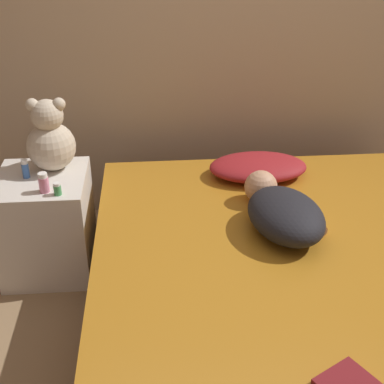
{
  "coord_description": "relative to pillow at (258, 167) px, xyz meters",
  "views": [
    {
      "loc": [
        -0.58,
        -1.89,
        1.84
      ],
      "look_at": [
        -0.41,
        0.25,
        0.65
      ],
      "focal_mm": 50.0,
      "sensor_mm": 36.0,
      "label": 1
    }
  ],
  "objects": [
    {
      "name": "nightstand",
      "position": [
        -1.17,
        -0.1,
        -0.25
      ],
      "size": [
        0.47,
        0.5,
        0.56
      ],
      "color": "silver",
      "rests_on": "ground_plane"
    },
    {
      "name": "bottle_pink",
      "position": [
        -1.12,
        -0.25,
        0.08
      ],
      "size": [
        0.05,
        0.05,
        0.1
      ],
      "color": "pink",
      "rests_on": "nightstand"
    },
    {
      "name": "teddy_bear",
      "position": [
        -1.11,
        0.01,
        0.2
      ],
      "size": [
        0.26,
        0.26,
        0.39
      ],
      "color": "beige",
      "rests_on": "nightstand"
    },
    {
      "name": "bottle_blue",
      "position": [
        -1.24,
        -0.09,
        0.08
      ],
      "size": [
        0.04,
        0.04,
        0.1
      ],
      "color": "#3866B2",
      "rests_on": "nightstand"
    },
    {
      "name": "person_lying",
      "position": [
        0.01,
        -0.54,
        0.04
      ],
      "size": [
        0.41,
        0.64,
        0.19
      ],
      "rotation": [
        0.0,
        0.0,
        0.19
      ],
      "color": "black",
      "rests_on": "bed"
    },
    {
      "name": "bed",
      "position": [
        0.01,
        -0.73,
        -0.29
      ],
      "size": [
        1.76,
        1.97,
        0.47
      ],
      "color": "brown",
      "rests_on": "ground_plane"
    },
    {
      "name": "bottle_green",
      "position": [
        -1.05,
        -0.29,
        0.06
      ],
      "size": [
        0.04,
        0.04,
        0.06
      ],
      "color": "#3D8E4C",
      "rests_on": "nightstand"
    },
    {
      "name": "pillow",
      "position": [
        0.0,
        0.0,
        0.0
      ],
      "size": [
        0.54,
        0.35,
        0.11
      ],
      "color": "maroon",
      "rests_on": "bed"
    },
    {
      "name": "ground_plane",
      "position": [
        0.01,
        -0.73,
        -0.53
      ],
      "size": [
        12.0,
        12.0,
        0.0
      ],
      "primitive_type": "plane",
      "color": "#937551"
    },
    {
      "name": "wall_back",
      "position": [
        0.01,
        0.54,
        0.77
      ],
      "size": [
        8.0,
        0.06,
        2.6
      ],
      "color": "tan",
      "rests_on": "ground_plane"
    }
  ]
}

